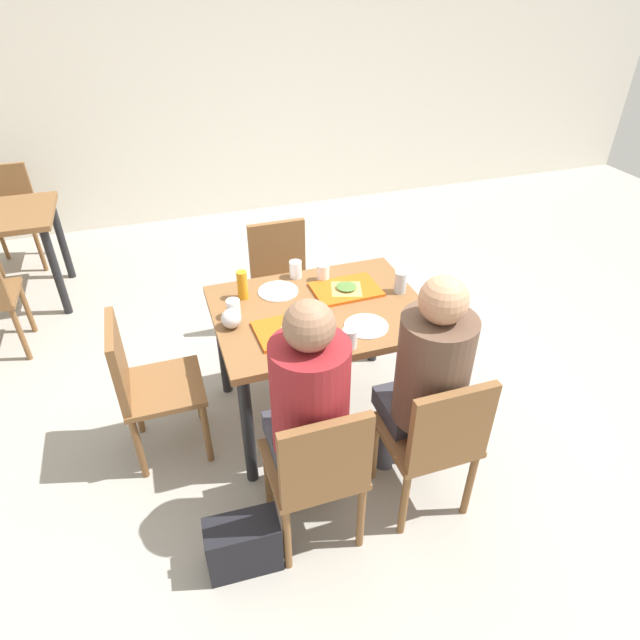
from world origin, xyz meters
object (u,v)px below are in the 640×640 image
object	(u,v)px
pizza_slice_a	(298,326)
pizza_slice_b	(346,288)
plastic_cup_c	(234,309)
condiment_bottle	(242,285)
chair_far_side	(282,277)
tray_red_near	(292,329)
chair_left_end	(144,381)
background_chair_far	(11,209)
main_table	(320,324)
paper_plate_center	(278,291)
person_in_red	(308,403)
paper_plate_near_edge	(366,326)
handbag	(244,545)
plastic_cup_a	(296,269)
plastic_cup_d	(323,273)
foil_bundle	(231,319)
chair_near_left	(318,468)
tray_red_far	(346,289)
chair_near_right	(436,437)
plastic_cup_b	(350,338)
person_in_brown_jacket	(427,376)
soda_can	(400,282)

from	to	relation	value
pizza_slice_a	pizza_slice_b	xyz separation A→B (m)	(0.36, 0.27, 0.00)
plastic_cup_c	condiment_bottle	world-z (taller)	condiment_bottle
chair_far_side	condiment_bottle	bearing A→B (deg)	-121.98
tray_red_near	pizza_slice_b	bearing A→B (deg)	34.57
chair_left_end	background_chair_far	world-z (taller)	same
main_table	paper_plate_center	distance (m)	0.30
person_in_red	paper_plate_near_edge	bearing A→B (deg)	44.53
pizza_slice_a	handbag	distance (m)	1.02
chair_far_side	background_chair_far	size ratio (longest dim) A/B	1.00
main_table	tray_red_near	distance (m)	0.26
tray_red_near	condiment_bottle	xyz separation A→B (m)	(-0.17, 0.38, 0.07)
tray_red_near	pizza_slice_a	bearing A→B (deg)	-14.06
paper_plate_center	paper_plate_near_edge	world-z (taller)	same
condiment_bottle	background_chair_far	world-z (taller)	condiment_bottle
main_table	plastic_cup_a	size ratio (longest dim) A/B	11.02
tray_red_near	plastic_cup_d	size ratio (longest dim) A/B	3.60
paper_plate_center	foil_bundle	xyz separation A→B (m)	(-0.30, -0.25, 0.05)
person_in_red	handbag	bearing A→B (deg)	-156.01
person_in_red	pizza_slice_a	xyz separation A→B (m)	(0.11, 0.51, 0.02)
chair_near_left	tray_red_far	size ratio (longest dim) A/B	2.33
chair_near_right	plastic_cup_b	world-z (taller)	chair_near_right
person_in_red	person_in_brown_jacket	xyz separation A→B (m)	(0.55, 0.00, 0.00)
main_table	soda_can	xyz separation A→B (m)	(0.47, 0.02, 0.16)
chair_near_left	soda_can	xyz separation A→B (m)	(0.74, 0.83, 0.31)
chair_near_left	plastic_cup_c	distance (m)	0.93
chair_far_side	person_in_red	size ratio (longest dim) A/B	0.67
chair_near_left	background_chair_far	distance (m)	3.81
pizza_slice_b	plastic_cup_c	world-z (taller)	plastic_cup_c
pizza_slice_a	plastic_cup_c	distance (m)	0.35
tray_red_near	handbag	size ratio (longest dim) A/B	1.12
tray_red_near	main_table	bearing A→B (deg)	37.40
person_in_brown_jacket	paper_plate_near_edge	distance (m)	0.45
handbag	plastic_cup_c	bearing A→B (deg)	78.21
paper_plate_center	tray_red_near	bearing A→B (deg)	-94.16
pizza_slice_b	plastic_cup_a	xyz separation A→B (m)	(-0.22, 0.24, 0.03)
chair_left_end	plastic_cup_c	world-z (taller)	chair_left_end
chair_near_right	chair_left_end	distance (m)	1.45
tray_red_near	soda_can	xyz separation A→B (m)	(0.66, 0.17, 0.05)
person_in_brown_jacket	condiment_bottle	bearing A→B (deg)	125.24
chair_left_end	main_table	bearing A→B (deg)	0.00
chair_near_right	person_in_red	distance (m)	0.62
condiment_bottle	handbag	world-z (taller)	condiment_bottle
paper_plate_near_edge	pizza_slice_a	size ratio (longest dim) A/B	0.98
plastic_cup_b	handbag	world-z (taller)	plastic_cup_b
person_in_brown_jacket	background_chair_far	distance (m)	3.96
pizza_slice_a	plastic_cup_b	bearing A→B (deg)	-46.39
main_table	soda_can	bearing A→B (deg)	2.57
chair_far_side	paper_plate_near_edge	world-z (taller)	chair_far_side
person_in_red	plastic_cup_a	bearing A→B (deg)	76.38
pizza_slice_a	condiment_bottle	xyz separation A→B (m)	(-0.19, 0.39, 0.06)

